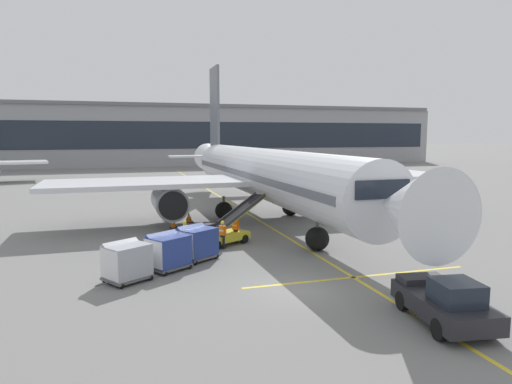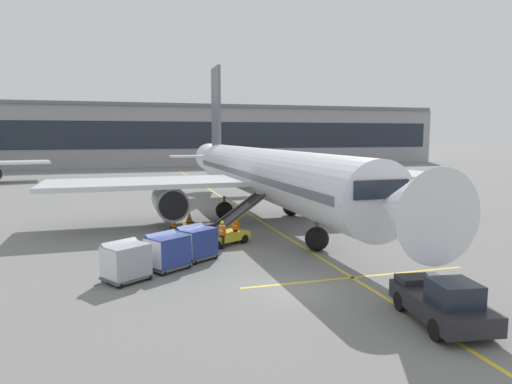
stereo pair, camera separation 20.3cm
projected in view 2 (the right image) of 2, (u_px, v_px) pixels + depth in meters
ground_plane at (294, 290)px, 20.48m from camera, size 600.00×600.00×0.00m
parked_airplane at (262, 174)px, 37.26m from camera, size 33.59×43.92×14.76m
belt_loader at (226, 230)px, 29.08m from camera, size 5.21×3.77×3.01m
baggage_cart_lead at (196, 242)px, 25.38m from camera, size 2.72×2.43×1.91m
baggage_cart_second at (167, 251)px, 23.46m from camera, size 2.72×2.43×1.91m
baggage_cart_third at (125, 261)px, 21.60m from camera, size 2.72×2.43×1.91m
pushback_tug at (443, 302)px, 16.69m from camera, size 2.72×4.66×1.83m
ground_crew_by_loader at (185, 233)px, 27.84m from camera, size 0.39×0.52×1.74m
ground_crew_by_carts at (235, 227)px, 29.42m from camera, size 0.42×0.47×1.74m
ground_crew_marshaller at (222, 233)px, 27.76m from camera, size 0.42×0.48×1.74m
safety_cone_engine_keepout at (186, 232)px, 31.12m from camera, size 0.67×0.67×0.76m
safety_cone_wingtip at (174, 223)px, 34.25m from camera, size 0.57×0.57×0.65m
safety_cone_nose_mark at (189, 217)px, 36.50m from camera, size 0.70×0.70×0.79m
apron_guidance_line_lead_in at (261, 221)px, 36.91m from camera, size 0.20×110.00×0.01m
apron_guidance_line_stop_bar at (359, 277)px, 22.33m from camera, size 12.00×0.20×0.01m
terminal_building at (168, 135)px, 108.49m from camera, size 133.14×18.32×13.93m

